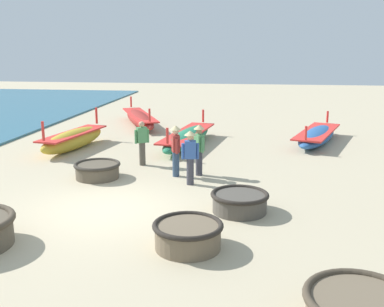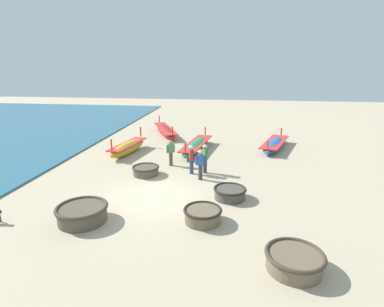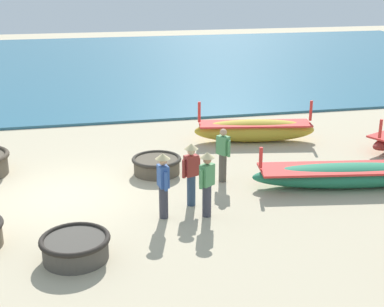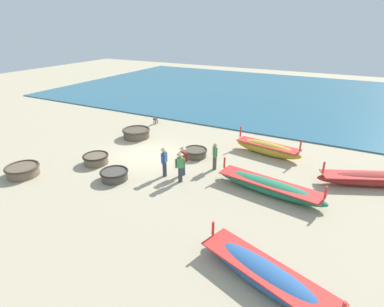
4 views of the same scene
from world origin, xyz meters
name	(u,v)px [view 2 (image 2 of 4)]	position (x,y,z in m)	size (l,w,h in m)	color
ground_plane	(155,197)	(0.00, 0.00, 0.00)	(80.00, 80.00, 0.00)	#BCAD8C
coracle_far_left	(82,213)	(-2.18, -2.54, 0.35)	(1.97, 1.97, 0.65)	brown
coracle_far_right	(294,260)	(5.35, -4.38, 0.31)	(1.75, 1.75, 0.57)	brown
coracle_beside_post	(146,170)	(-1.20, 2.71, 0.27)	(1.48, 1.48, 0.50)	brown
coracle_upturned	(203,215)	(2.40, -1.97, 0.30)	(1.49, 1.49, 0.56)	brown
coracle_weathered	(230,193)	(3.40, 0.29, 0.28)	(1.48, 1.48, 0.51)	#4C473F
long_boat_blue_hull	(275,144)	(6.46, 9.15, 0.32)	(2.69, 5.08, 1.10)	#285693
long_boat_ochre_hull	(165,131)	(-2.30, 12.45, 0.36)	(3.33, 5.78, 1.25)	maroon
long_boat_white_hull	(196,146)	(0.96, 7.82, 0.35)	(1.87, 5.58, 1.20)	#237551
long_boat_green_hull	(128,147)	(-3.57, 6.56, 0.42)	(1.62, 4.35, 1.46)	gold
fisherman_by_coracle	(205,156)	(1.97, 3.48, 0.96)	(0.38, 0.45, 1.67)	#383842
fisherman_hauling	(200,162)	(1.83, 2.43, 0.96)	(0.53, 0.36, 1.67)	#383842
fisherman_with_hat	(171,152)	(-0.16, 4.46, 0.84)	(0.46, 0.37, 1.57)	#4C473D
fisherman_standing_left	(192,157)	(1.25, 3.24, 0.96)	(0.36, 0.50, 1.67)	#2D425B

